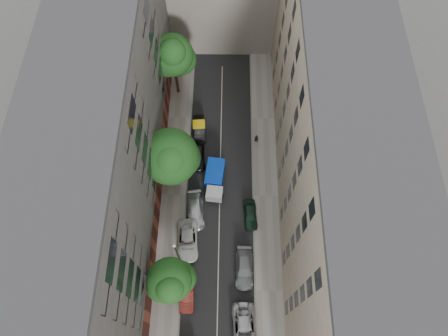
{
  "coord_description": "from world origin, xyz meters",
  "views": [
    {
      "loc": [
        0.75,
        -18.16,
        44.48
      ],
      "look_at": [
        0.5,
        0.75,
        6.0
      ],
      "focal_mm": 32.0,
      "sensor_mm": 36.0,
      "label": 1
    }
  ],
  "objects_px": {
    "car_left_3": "(195,211)",
    "car_left_4": "(198,155)",
    "tree_near": "(171,282)",
    "tree_mid": "(171,158)",
    "car_left_2": "(188,241)",
    "pedestrian": "(256,139)",
    "lamp_post": "(177,252)",
    "tree_far": "(173,57)",
    "tarp_truck": "(215,180)",
    "car_right_2": "(250,215)",
    "car_left_5": "(199,129)",
    "car_right_0": "(244,330)",
    "car_left_1": "(187,292)",
    "car_right_1": "(244,268)"
  },
  "relations": [
    {
      "from": "car_left_1",
      "to": "car_right_1",
      "type": "relative_size",
      "value": 0.91
    },
    {
      "from": "tree_near",
      "to": "tree_far",
      "type": "bearing_deg",
      "value": 92.9
    },
    {
      "from": "tree_near",
      "to": "tree_mid",
      "type": "bearing_deg",
      "value": 93.45
    },
    {
      "from": "tree_far",
      "to": "lamp_post",
      "type": "relative_size",
      "value": 1.48
    },
    {
      "from": "tree_near",
      "to": "pedestrian",
      "type": "distance_m",
      "value": 21.04
    },
    {
      "from": "tree_mid",
      "to": "tree_far",
      "type": "height_order",
      "value": "tree_far"
    },
    {
      "from": "car_left_2",
      "to": "tree_near",
      "type": "height_order",
      "value": "tree_near"
    },
    {
      "from": "car_right_0",
      "to": "pedestrian",
      "type": "xyz_separation_m",
      "value": [
        1.7,
        22.44,
        0.17
      ]
    },
    {
      "from": "tree_near",
      "to": "pedestrian",
      "type": "xyz_separation_m",
      "value": [
        9.0,
        18.55,
        -4.21
      ]
    },
    {
      "from": "car_right_0",
      "to": "tree_mid",
      "type": "relative_size",
      "value": 0.59
    },
    {
      "from": "car_left_2",
      "to": "pedestrian",
      "type": "distance_m",
      "value": 15.47
    },
    {
      "from": "tree_near",
      "to": "lamp_post",
      "type": "xyz_separation_m",
      "value": [
        0.3,
        3.08,
        -0.8
      ]
    },
    {
      "from": "tarp_truck",
      "to": "car_right_2",
      "type": "relative_size",
      "value": 1.41
    },
    {
      "from": "car_left_2",
      "to": "tree_near",
      "type": "xyz_separation_m",
      "value": [
        -1.0,
        -5.31,
        4.42
      ]
    },
    {
      "from": "car_left_4",
      "to": "car_right_2",
      "type": "distance_m",
      "value": 9.99
    },
    {
      "from": "car_left_4",
      "to": "tree_mid",
      "type": "distance_m",
      "value": 6.53
    },
    {
      "from": "car_right_0",
      "to": "car_right_1",
      "type": "xyz_separation_m",
      "value": [
        0.05,
        6.2,
        -0.07
      ]
    },
    {
      "from": "car_left_1",
      "to": "car_left_4",
      "type": "height_order",
      "value": "car_left_4"
    },
    {
      "from": "car_left_1",
      "to": "lamp_post",
      "type": "height_order",
      "value": "lamp_post"
    },
    {
      "from": "tree_near",
      "to": "lamp_post",
      "type": "height_order",
      "value": "tree_near"
    },
    {
      "from": "car_left_2",
      "to": "lamp_post",
      "type": "distance_m",
      "value": 4.31
    },
    {
      "from": "car_right_1",
      "to": "tarp_truck",
      "type": "bearing_deg",
      "value": 108.92
    },
    {
      "from": "tarp_truck",
      "to": "car_left_5",
      "type": "bearing_deg",
      "value": 112.81
    },
    {
      "from": "car_left_3",
      "to": "car_right_1",
      "type": "distance_m",
      "value": 8.69
    },
    {
      "from": "car_left_5",
      "to": "car_right_0",
      "type": "xyz_separation_m",
      "value": [
        5.6,
        -24.0,
        0.08
      ]
    },
    {
      "from": "car_left_1",
      "to": "tree_far",
      "type": "height_order",
      "value": "tree_far"
    },
    {
      "from": "car_left_4",
      "to": "car_right_0",
      "type": "distance_m",
      "value": 20.83
    },
    {
      "from": "tree_far",
      "to": "car_right_1",
      "type": "bearing_deg",
      "value": -70.07
    },
    {
      "from": "car_left_2",
      "to": "tree_mid",
      "type": "distance_m",
      "value": 9.48
    },
    {
      "from": "car_right_2",
      "to": "car_left_3",
      "type": "bearing_deg",
      "value": 172.74
    },
    {
      "from": "car_left_3",
      "to": "car_left_4",
      "type": "xyz_separation_m",
      "value": [
        0.0,
        7.27,
        0.02
      ]
    },
    {
      "from": "car_right_0",
      "to": "tree_far",
      "type": "xyz_separation_m",
      "value": [
        -8.64,
        30.14,
        6.36
      ]
    },
    {
      "from": "car_left_5",
      "to": "car_right_0",
      "type": "distance_m",
      "value": 24.64
    },
    {
      "from": "lamp_post",
      "to": "car_left_2",
      "type": "bearing_deg",
      "value": 72.65
    },
    {
      "from": "car_right_2",
      "to": "tree_near",
      "type": "relative_size",
      "value": 0.5
    },
    {
      "from": "car_right_0",
      "to": "lamp_post",
      "type": "height_order",
      "value": "lamp_post"
    },
    {
      "from": "car_left_5",
      "to": "pedestrian",
      "type": "bearing_deg",
      "value": -16.54
    },
    {
      "from": "car_left_5",
      "to": "tree_near",
      "type": "relative_size",
      "value": 0.53
    },
    {
      "from": "tree_far",
      "to": "car_right_2",
      "type": "bearing_deg",
      "value": -61.99
    },
    {
      "from": "tree_near",
      "to": "tree_far",
      "type": "relative_size",
      "value": 0.74
    },
    {
      "from": "tarp_truck",
      "to": "pedestrian",
      "type": "xyz_separation_m",
      "value": [
        5.1,
        5.94,
        -0.37
      ]
    },
    {
      "from": "car_right_2",
      "to": "car_left_5",
      "type": "bearing_deg",
      "value": 115.2
    },
    {
      "from": "car_left_4",
      "to": "car_right_2",
      "type": "relative_size",
      "value": 1.11
    },
    {
      "from": "tarp_truck",
      "to": "car_left_5",
      "type": "xyz_separation_m",
      "value": [
        -2.2,
        7.5,
        -0.63
      ]
    },
    {
      "from": "tree_mid",
      "to": "car_left_2",
      "type": "bearing_deg",
      "value": -77.0
    },
    {
      "from": "car_left_2",
      "to": "car_left_3",
      "type": "height_order",
      "value": "car_left_2"
    },
    {
      "from": "car_left_5",
      "to": "tree_far",
      "type": "relative_size",
      "value": 0.39
    },
    {
      "from": "car_left_2",
      "to": "car_right_2",
      "type": "relative_size",
      "value": 1.35
    },
    {
      "from": "car_left_1",
      "to": "car_left_5",
      "type": "height_order",
      "value": "car_left_1"
    },
    {
      "from": "tarp_truck",
      "to": "car_left_3",
      "type": "relative_size",
      "value": 1.11
    }
  ]
}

